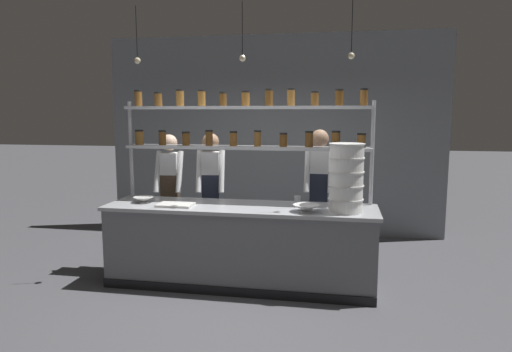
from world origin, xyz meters
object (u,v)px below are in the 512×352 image
Objects in this scene: chef_left at (170,189)px; prep_bowl_near_left at (144,200)px; chef_center at (211,189)px; chef_right at (319,188)px; container_stack at (346,178)px; cutting_board at (175,205)px; prep_bowl_center_front at (306,208)px; serving_cup_by_board at (297,200)px; spice_shelf_unit at (245,130)px; serving_cup_front at (338,202)px.

chef_left reaches higher than prep_bowl_near_left.
chef_center is 7.12× the size of prep_bowl_near_left.
chef_right reaches higher than container_stack.
chef_right reaches higher than chef_center.
prep_bowl_near_left is at bearing -158.72° from chef_right.
prep_bowl_center_front is (1.47, -0.05, 0.03)m from cutting_board.
chef_right is at bearing 68.01° from serving_cup_by_board.
spice_shelf_unit reaches higher than serving_cup_front.
chef_right is at bearing 27.38° from spice_shelf_unit.
container_stack is 1.91m from cutting_board.
container_stack is at bearing -69.93° from chef_right.
serving_cup_by_board is at bearing -9.25° from spice_shelf_unit.
container_stack reaches higher than prep_bowl_near_left.
prep_bowl_center_front is at bearing -169.60° from container_stack.
prep_bowl_near_left is at bearing 174.99° from prep_bowl_center_front.
chef_left is at bearing 83.62° from prep_bowl_near_left.
spice_shelf_unit is at bearing 32.74° from cutting_board.
serving_cup_front is at bearing -68.03° from chef_right.
prep_bowl_near_left is (-0.62, -0.68, -0.03)m from chef_center.
container_stack is 1.81× the size of cutting_board.
spice_shelf_unit is at bearing 170.75° from serving_cup_by_board.
chef_left reaches higher than serving_cup_by_board.
chef_right reaches higher than chef_left.
chef_right is 0.95m from prep_bowl_center_front.
chef_center is 2.35× the size of container_stack.
prep_bowl_center_front is at bearing -42.60° from chef_center.
chef_left is at bearing 114.86° from cutting_board.
prep_bowl_center_front is (-0.09, -0.95, -0.06)m from chef_right.
serving_cup_front is at bearing 106.08° from container_stack.
chef_center is 19.69× the size of serving_cup_front.
spice_shelf_unit is 1.02m from serving_cup_by_board.
container_stack is 0.44m from serving_cup_front.
prep_bowl_near_left is at bearing -175.05° from serving_cup_front.
serving_cup_by_board is at bearing 14.86° from cutting_board.
chef_center is at bearing 155.41° from container_stack.
serving_cup_front is (0.33, 0.36, 0.00)m from prep_bowl_center_front.
chef_right is at bearing -5.10° from chef_center.
container_stack is at bearing -23.50° from chef_left.
serving_cup_front reaches higher than cutting_board.
chef_left is at bearing 155.73° from prep_bowl_center_front.
cutting_board is at bearing -170.16° from serving_cup_front.
chef_left is at bearing 163.45° from spice_shelf_unit.
chef_center is at bearing 76.81° from cutting_board.
chef_left is at bearing 173.24° from chef_center.
cutting_board is at bearing -150.15° from chef_right.
spice_shelf_unit reaches higher than prep_bowl_near_left.
chef_left is 18.11× the size of serving_cup_by_board.
chef_left is 1.75m from serving_cup_by_board.
chef_center is 0.97× the size of chef_right.
spice_shelf_unit is 31.66× the size of serving_cup_by_board.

